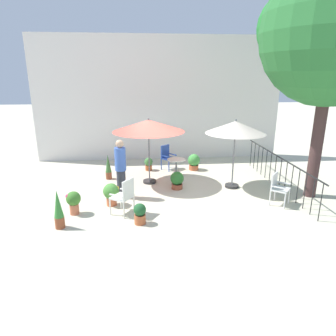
{
  "coord_description": "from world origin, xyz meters",
  "views": [
    {
      "loc": [
        -0.83,
        -8.84,
        3.48
      ],
      "look_at": [
        0.0,
        0.04,
        0.73
      ],
      "focal_mm": 32.41,
      "sensor_mm": 36.0,
      "label": 1
    }
  ],
  "objects_px": {
    "patio_chair_1": "(167,156)",
    "potted_plant_2": "(140,213)",
    "patio_chair_2": "(125,194)",
    "potted_plant_6": "(58,210)",
    "patio_umbrella_1": "(149,126)",
    "potted_plant_4": "(111,193)",
    "cafe_table_0": "(176,166)",
    "potted_plant_0": "(177,180)",
    "potted_plant_3": "(194,162)",
    "shade_tree": "(335,33)",
    "potted_plant_7": "(74,201)",
    "potted_plant_1": "(149,163)",
    "potted_plant_5": "(108,167)",
    "patio_chair_0": "(278,186)",
    "patio_umbrella_0": "(236,128)",
    "standing_person": "(121,168)"
  },
  "relations": [
    {
      "from": "patio_chair_1",
      "to": "potted_plant_2",
      "type": "bearing_deg",
      "value": -103.63
    },
    {
      "from": "patio_chair_2",
      "to": "potted_plant_6",
      "type": "distance_m",
      "value": 1.63
    },
    {
      "from": "patio_umbrella_1",
      "to": "potted_plant_4",
      "type": "bearing_deg",
      "value": -122.47
    },
    {
      "from": "cafe_table_0",
      "to": "potted_plant_0",
      "type": "bearing_deg",
      "value": -94.65
    },
    {
      "from": "potted_plant_2",
      "to": "potted_plant_3",
      "type": "relative_size",
      "value": 0.86
    },
    {
      "from": "potted_plant_0",
      "to": "potted_plant_6",
      "type": "xyz_separation_m",
      "value": [
        -3.07,
        -2.3,
        0.18
      ]
    },
    {
      "from": "patio_umbrella_1",
      "to": "cafe_table_0",
      "type": "height_order",
      "value": "patio_umbrella_1"
    },
    {
      "from": "shade_tree",
      "to": "potted_plant_2",
      "type": "height_order",
      "value": "shade_tree"
    },
    {
      "from": "potted_plant_4",
      "to": "potted_plant_6",
      "type": "relative_size",
      "value": 0.66
    },
    {
      "from": "patio_chair_1",
      "to": "patio_chair_2",
      "type": "relative_size",
      "value": 0.95
    },
    {
      "from": "patio_chair_2",
      "to": "potted_plant_7",
      "type": "distance_m",
      "value": 1.34
    },
    {
      "from": "shade_tree",
      "to": "patio_umbrella_1",
      "type": "xyz_separation_m",
      "value": [
        -4.81,
        1.55,
        -2.6
      ]
    },
    {
      "from": "shade_tree",
      "to": "potted_plant_7",
      "type": "xyz_separation_m",
      "value": [
        -6.84,
        -0.67,
        -4.14
      ]
    },
    {
      "from": "potted_plant_1",
      "to": "potted_plant_5",
      "type": "relative_size",
      "value": 0.56
    },
    {
      "from": "patio_chair_1",
      "to": "potted_plant_2",
      "type": "xyz_separation_m",
      "value": [
        -1.07,
        -4.39,
        -0.25
      ]
    },
    {
      "from": "shade_tree",
      "to": "patio_umbrella_1",
      "type": "distance_m",
      "value": 5.68
    },
    {
      "from": "potted_plant_2",
      "to": "shade_tree",
      "type": "bearing_deg",
      "value": 14.9
    },
    {
      "from": "patio_chair_0",
      "to": "potted_plant_7",
      "type": "height_order",
      "value": "patio_chair_0"
    },
    {
      "from": "patio_umbrella_0",
      "to": "patio_chair_0",
      "type": "bearing_deg",
      "value": -58.91
    },
    {
      "from": "patio_umbrella_1",
      "to": "potted_plant_0",
      "type": "xyz_separation_m",
      "value": [
        0.85,
        -0.66,
        -1.62
      ]
    },
    {
      "from": "patio_umbrella_0",
      "to": "patio_umbrella_1",
      "type": "relative_size",
      "value": 0.94
    },
    {
      "from": "patio_umbrella_0",
      "to": "patio_chair_2",
      "type": "xyz_separation_m",
      "value": [
        -3.35,
        -1.68,
        -1.37
      ]
    },
    {
      "from": "patio_chair_0",
      "to": "standing_person",
      "type": "xyz_separation_m",
      "value": [
        -4.35,
        0.89,
        0.38
      ]
    },
    {
      "from": "standing_person",
      "to": "potted_plant_6",
      "type": "bearing_deg",
      "value": -127.69
    },
    {
      "from": "patio_umbrella_0",
      "to": "standing_person",
      "type": "xyz_separation_m",
      "value": [
        -3.49,
        -0.53,
        -1.02
      ]
    },
    {
      "from": "potted_plant_5",
      "to": "standing_person",
      "type": "xyz_separation_m",
      "value": [
        0.54,
        -1.71,
        0.47
      ]
    },
    {
      "from": "potted_plant_3",
      "to": "potted_plant_4",
      "type": "distance_m",
      "value": 4.15
    },
    {
      "from": "patio_chair_0",
      "to": "potted_plant_3",
      "type": "relative_size",
      "value": 1.45
    },
    {
      "from": "potted_plant_1",
      "to": "standing_person",
      "type": "relative_size",
      "value": 0.28
    },
    {
      "from": "potted_plant_1",
      "to": "potted_plant_3",
      "type": "distance_m",
      "value": 1.72
    },
    {
      "from": "patio_chair_2",
      "to": "potted_plant_3",
      "type": "relative_size",
      "value": 1.59
    },
    {
      "from": "patio_umbrella_1",
      "to": "potted_plant_5",
      "type": "xyz_separation_m",
      "value": [
        -1.4,
        0.51,
        -1.48
      ]
    },
    {
      "from": "patio_chair_0",
      "to": "potted_plant_3",
      "type": "height_order",
      "value": "patio_chair_0"
    },
    {
      "from": "patio_chair_1",
      "to": "potted_plant_7",
      "type": "height_order",
      "value": "patio_chair_1"
    },
    {
      "from": "patio_umbrella_0",
      "to": "potted_plant_4",
      "type": "distance_m",
      "value": 4.2
    },
    {
      "from": "patio_chair_0",
      "to": "potted_plant_3",
      "type": "xyz_separation_m",
      "value": [
        -1.76,
        3.37,
        -0.2
      ]
    },
    {
      "from": "patio_umbrella_0",
      "to": "cafe_table_0",
      "type": "bearing_deg",
      "value": 156.72
    },
    {
      "from": "patio_umbrella_1",
      "to": "potted_plant_4",
      "type": "xyz_separation_m",
      "value": [
        -1.11,
        -1.75,
        -1.55
      ]
    },
    {
      "from": "potted_plant_5",
      "to": "patio_chair_1",
      "type": "bearing_deg",
      "value": 24.29
    },
    {
      "from": "patio_umbrella_0",
      "to": "potted_plant_2",
      "type": "distance_m",
      "value": 4.07
    },
    {
      "from": "potted_plant_1",
      "to": "potted_plant_3",
      "type": "xyz_separation_m",
      "value": [
        1.72,
        -0.11,
        0.06
      ]
    },
    {
      "from": "potted_plant_2",
      "to": "potted_plant_6",
      "type": "bearing_deg",
      "value": -178.79
    },
    {
      "from": "patio_umbrella_1",
      "to": "patio_chair_2",
      "type": "height_order",
      "value": "patio_umbrella_1"
    },
    {
      "from": "potted_plant_6",
      "to": "potted_plant_3",
      "type": "bearing_deg",
      "value": 47.04
    },
    {
      "from": "potted_plant_1",
      "to": "patio_umbrella_0",
      "type": "bearing_deg",
      "value": -38.15
    },
    {
      "from": "patio_umbrella_1",
      "to": "patio_chair_0",
      "type": "relative_size",
      "value": 2.63
    },
    {
      "from": "patio_chair_2",
      "to": "patio_chair_1",
      "type": "bearing_deg",
      "value": 69.29
    },
    {
      "from": "shade_tree",
      "to": "potted_plant_0",
      "type": "distance_m",
      "value": 5.86
    },
    {
      "from": "potted_plant_0",
      "to": "standing_person",
      "type": "height_order",
      "value": "standing_person"
    },
    {
      "from": "potted_plant_0",
      "to": "standing_person",
      "type": "distance_m",
      "value": 1.89
    }
  ]
}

